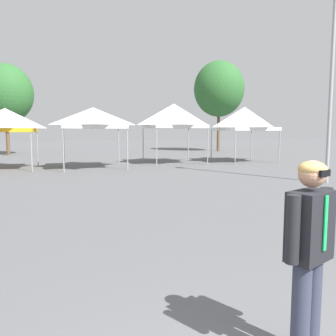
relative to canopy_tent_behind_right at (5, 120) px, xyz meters
The scene contains 8 objects.
canopy_tent_behind_right is the anchor object (origin of this frame).
canopy_tent_center 4.47m from the canopy_tent_behind_right, ahead, with size 3.33×3.33×3.26m.
canopy_tent_left_of_center 9.50m from the canopy_tent_behind_right, ahead, with size 3.47×3.47×3.67m.
canopy_tent_far_right 14.15m from the canopy_tent_behind_right, ahead, with size 3.54×3.54×3.54m.
person_foreground 18.01m from the canopy_tent_behind_right, 72.99° to the right, with size 0.60×0.39×1.78m.
light_pole_opposite_side 15.51m from the canopy_tent_behind_right, 33.10° to the right, with size 0.36×0.36×8.56m.
tree_behind_tents_center 11.80m from the canopy_tent_behind_right, 99.01° to the left, with size 4.35×4.35×7.42m.
tree_behind_tents_right 21.35m from the canopy_tent_behind_right, 35.01° to the left, with size 4.88×4.88×8.75m.
Camera 1 is at (-1.63, -1.35, 2.03)m, focal length 36.93 mm.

